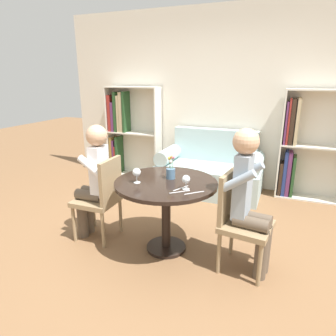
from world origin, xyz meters
name	(u,v)px	position (x,y,z in m)	size (l,w,h in m)	color
ground_plane	(166,248)	(0.00, 0.00, 0.00)	(16.00, 16.00, 0.00)	brown
back_wall	(220,100)	(0.00, 2.17, 1.35)	(5.20, 0.05, 2.70)	silver
round_table	(166,194)	(0.00, 0.00, 0.60)	(0.99, 0.99, 0.73)	black
couch	(210,172)	(0.00, 1.75, 0.31)	(1.51, 0.80, 0.92)	#A8C1C1
bookshelf_left	(127,130)	(-1.56, 2.02, 0.81)	(0.94, 0.28, 1.54)	silver
bookshelf_right	(305,148)	(1.28, 2.02, 0.73)	(0.94, 0.28, 1.54)	silver
chair_left	(102,195)	(-0.71, -0.05, 0.49)	(0.43, 0.43, 0.90)	#937A56
chair_right	(239,218)	(0.71, -0.03, 0.49)	(0.47, 0.47, 0.90)	#937A56
person_left	(94,178)	(-0.80, -0.05, 0.67)	(0.42, 0.35, 1.24)	brown
person_right	(250,198)	(0.79, -0.05, 0.71)	(0.45, 0.38, 1.30)	brown
wine_glass_left	(137,173)	(-0.24, -0.14, 0.83)	(0.08, 0.08, 0.14)	white
wine_glass_right	(186,180)	(0.24, -0.13, 0.82)	(0.07, 0.07, 0.13)	white
flower_vase	(171,171)	(0.01, 0.10, 0.81)	(0.09, 0.09, 0.24)	slate
knife_left_setting	(194,193)	(0.34, -0.18, 0.73)	(0.14, 0.14, 0.00)	silver
fork_left_setting	(181,188)	(0.19, -0.12, 0.73)	(0.09, 0.18, 0.00)	silver
knife_right_setting	(180,192)	(0.22, -0.21, 0.73)	(0.15, 0.13, 0.00)	silver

